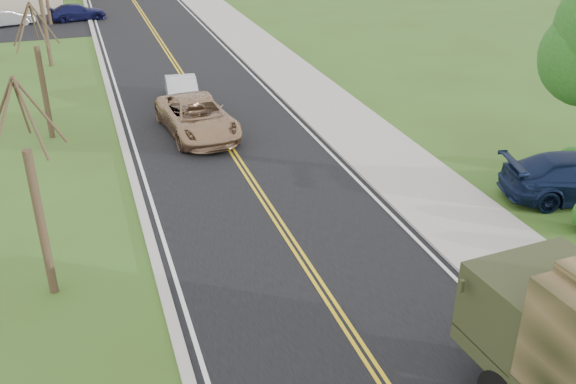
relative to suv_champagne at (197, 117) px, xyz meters
name	(u,v)px	position (x,y,z in m)	size (l,w,h in m)	color
road	(156,35)	(0.94, 19.65, -0.78)	(8.00, 120.00, 0.01)	black
curb_right	(214,30)	(5.09, 19.65, -0.73)	(0.30, 120.00, 0.12)	#9E998E
sidewalk_right	(238,29)	(6.84, 19.65, -0.74)	(3.20, 120.00, 0.10)	#9E998E
curb_left	(95,39)	(-3.21, 19.65, -0.74)	(0.30, 120.00, 0.10)	#9E998E
bare_tree_a	(38,207)	(-6.07, -10.35, 1.84)	(1.93, 2.26, 6.08)	#38281C
bare_tree_b	(43,82)	(-6.07, 1.65, 1.69)	(1.83, 2.14, 5.73)	#38281C
bare_tree_c	(44,18)	(-6.07, 13.65, 1.99)	(2.04, 2.39, 6.42)	#38281C
suv_champagne	(197,117)	(0.00, 0.00, 0.00)	(2.62, 5.68, 1.58)	#9F7B5A
sedan_silver	(182,92)	(0.04, 3.96, -0.10)	(1.45, 4.16, 1.37)	#BBBBC0
lot_car_silver	(8,18)	(-8.97, 26.08, -0.20)	(1.24, 3.57, 1.18)	silver
lot_car_navy	(77,12)	(-4.06, 26.60, -0.17)	(1.73, 4.26, 1.24)	#10113B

